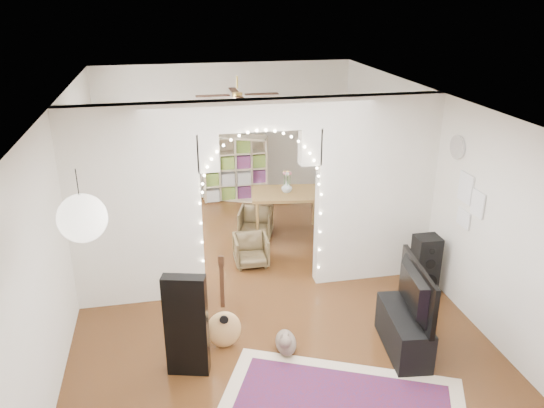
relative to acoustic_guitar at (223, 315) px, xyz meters
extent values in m
plane|color=black|center=(0.69, 1.31, -0.45)|extent=(7.50, 7.50, 0.00)
cube|color=white|center=(0.69, 1.31, 2.25)|extent=(5.00, 7.50, 0.02)
cube|color=silver|center=(0.69, 5.06, 0.90)|extent=(5.00, 0.02, 2.70)
cube|color=silver|center=(0.69, -2.44, 0.90)|extent=(5.00, 0.02, 2.70)
cube|color=silver|center=(-1.81, 1.31, 0.90)|extent=(0.02, 7.50, 2.70)
cube|color=silver|center=(3.19, 1.31, 0.90)|extent=(0.02, 7.50, 2.70)
cube|color=silver|center=(-0.96, 1.31, 0.90)|extent=(1.70, 0.20, 2.70)
cube|color=silver|center=(2.34, 1.31, 0.90)|extent=(1.70, 0.20, 2.70)
cube|color=silver|center=(0.69, 1.31, 2.05)|extent=(1.60, 0.20, 0.40)
cube|color=white|center=(-1.78, 3.11, 1.05)|extent=(0.04, 1.20, 1.40)
cylinder|color=white|center=(3.17, 0.71, 1.65)|extent=(0.03, 0.31, 0.31)
sphere|color=white|center=(-1.21, -1.09, 1.80)|extent=(0.40, 0.40, 0.40)
cube|color=black|center=(-0.44, -0.35, 0.15)|extent=(0.49, 0.27, 1.21)
ellipsoid|color=tan|center=(0.00, 0.00, -0.02)|extent=(0.43, 0.22, 0.50)
cube|color=black|center=(0.00, 0.00, 0.40)|extent=(0.05, 0.04, 0.57)
cube|color=black|center=(0.00, 0.00, 0.71)|extent=(0.07, 0.04, 0.12)
ellipsoid|color=brown|center=(0.70, -0.24, -0.32)|extent=(0.33, 0.42, 0.27)
sphere|color=brown|center=(0.66, -0.38, -0.19)|extent=(0.19, 0.19, 0.15)
cone|color=brown|center=(0.62, -0.38, -0.11)|extent=(0.05, 0.05, 0.06)
cone|color=brown|center=(0.69, -0.38, -0.11)|extent=(0.05, 0.05, 0.06)
cylinder|color=brown|center=(0.75, -0.04, -0.41)|extent=(0.11, 0.25, 0.08)
cube|color=black|center=(2.89, 0.68, -0.02)|extent=(0.34, 0.29, 0.86)
cylinder|color=black|center=(2.89, 0.53, -0.21)|extent=(0.25, 0.02, 0.25)
cylinder|color=black|center=(2.89, 0.53, 0.08)|extent=(0.13, 0.02, 0.13)
cylinder|color=black|center=(2.89, 0.53, 0.27)|extent=(0.08, 0.02, 0.08)
cube|color=black|center=(2.06, -0.47, -0.20)|extent=(0.52, 1.04, 0.50)
imported|color=black|center=(2.06, -0.47, 0.36)|extent=(0.27, 1.08, 0.62)
cube|color=tan|center=(0.81, 4.81, 0.21)|extent=(1.31, 0.79, 1.33)
cube|color=brown|center=(1.46, 3.03, 0.28)|extent=(1.30, 0.97, 0.05)
cylinder|color=brown|center=(0.90, 2.79, -0.10)|extent=(0.05, 0.05, 0.70)
cylinder|color=brown|center=(1.93, 2.64, -0.10)|extent=(0.05, 0.05, 0.70)
cylinder|color=brown|center=(0.99, 3.42, -0.10)|extent=(0.05, 0.05, 0.70)
cylinder|color=brown|center=(2.02, 3.27, -0.10)|extent=(0.05, 0.05, 0.70)
imported|color=white|center=(1.46, 3.03, 0.40)|extent=(0.21, 0.21, 0.19)
imported|color=brown|center=(0.90, 2.96, -0.19)|extent=(0.70, 0.71, 0.52)
imported|color=brown|center=(0.66, 1.99, -0.21)|extent=(0.51, 0.53, 0.48)
camera|label=1|loc=(-0.50, -5.25, 3.50)|focal=35.00mm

